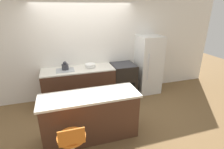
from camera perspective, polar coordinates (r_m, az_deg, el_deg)
ground_plane at (r=4.67m, az=-6.34°, el=-9.88°), size 14.00×14.00×0.00m
wall_back at (r=4.82m, az=-8.62°, el=7.78°), size 8.00×0.06×2.60m
back_counter at (r=4.73m, az=-10.66°, el=-3.46°), size 1.83×0.65×0.92m
kitchen_island at (r=3.44m, az=-6.99°, el=-13.35°), size 1.82×0.63×0.91m
oven_range at (r=4.99m, az=3.63°, el=-1.71°), size 0.64×0.66×0.92m
refrigerator at (r=5.19m, az=11.76°, el=3.16°), size 0.65×0.65×1.66m
stool_chair at (r=2.89m, az=-12.77°, el=-22.03°), size 0.43×0.43×0.88m
kettle at (r=4.54m, az=-15.07°, el=2.62°), size 0.17×0.17×0.21m
mixing_bowl at (r=4.62m, az=-7.16°, el=2.92°), size 0.27×0.27×0.08m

